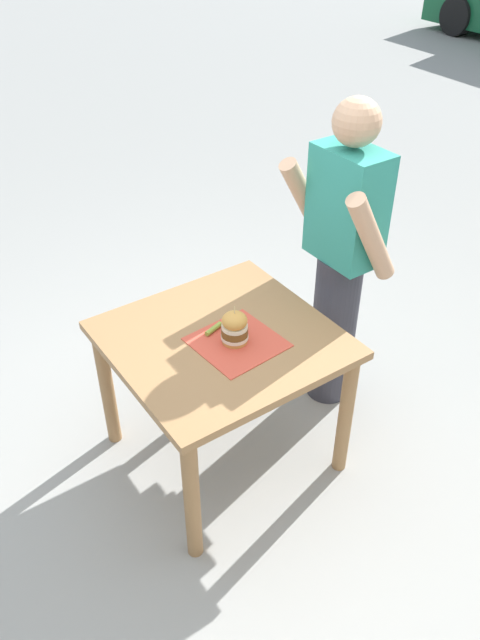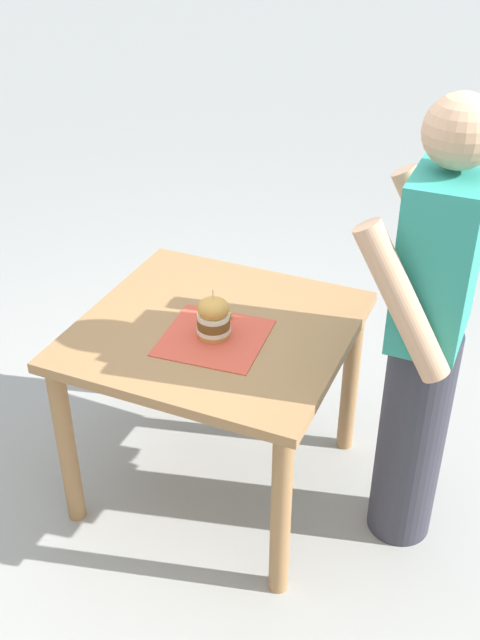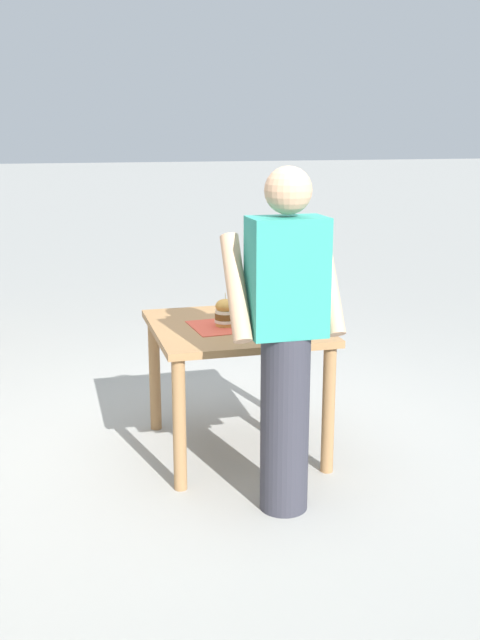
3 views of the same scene
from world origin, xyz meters
name	(u,v)px [view 1 (image 1 of 3)]	position (x,y,z in m)	size (l,w,h in m)	color
ground_plane	(224,451)	(0.00, 0.00, 0.00)	(80.00, 80.00, 0.00)	#9E9E99
patio_table	(222,358)	(0.00, 0.00, 0.64)	(0.94, 0.98, 0.77)	#9E7247
serving_paper	(237,342)	(0.08, 0.03, 0.77)	(0.36, 0.36, 0.00)	#D64C38
sandwich	(235,328)	(0.07, 0.03, 0.85)	(0.12, 0.12, 0.19)	gold
pickle_spear	(214,329)	(-0.05, -0.01, 0.78)	(0.02, 0.02, 0.10)	#8EA83D
diner_across_table	(341,260)	(-0.05, 0.75, 0.88)	(0.55, 0.35, 1.69)	#33333D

